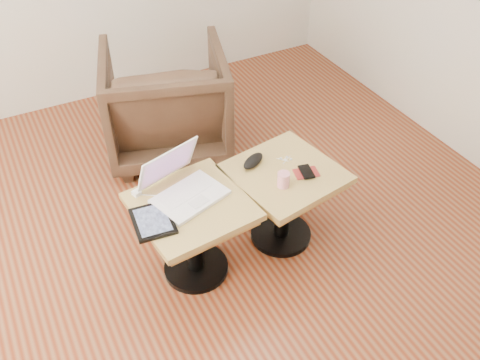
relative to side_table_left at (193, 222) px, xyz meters
name	(u,v)px	position (x,y,z in m)	size (l,w,h in m)	color
room_shell	(168,69)	(-0.09, -0.10, 0.97)	(4.52, 4.52, 2.71)	#602210
side_table_left	(193,222)	(0.00, 0.00, 0.00)	(0.62, 0.62, 0.51)	black
side_table_right	(284,189)	(0.57, 0.00, 0.00)	(0.65, 0.65, 0.51)	black
laptop	(183,186)	(0.00, 0.10, 0.18)	(0.44, 0.43, 0.24)	white
tablet	(153,221)	(-0.22, -0.04, 0.14)	(0.22, 0.26, 0.02)	black
charging_adapter	(137,193)	(-0.22, 0.20, 0.14)	(0.04, 0.04, 0.02)	white
glasses_case	(253,161)	(0.44, 0.14, 0.15)	(0.16, 0.07, 0.05)	black
striped_cup	(283,180)	(0.49, -0.10, 0.17)	(0.07, 0.07, 0.08)	#D93457
earbuds_tangle	(286,159)	(0.62, 0.09, 0.13)	(0.08, 0.05, 0.02)	white
phone_on_sleeve	(306,172)	(0.66, -0.06, 0.13)	(0.15, 0.13, 0.02)	maroon
armchair	(166,102)	(0.31, 1.17, 0.00)	(0.83, 0.85, 0.77)	#322015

